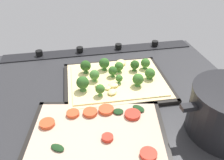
{
  "coord_description": "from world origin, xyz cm",
  "views": [
    {
      "loc": [
        12.68,
        61.17,
        45.45
      ],
      "look_at": [
        0.5,
        -0.58,
        4.67
      ],
      "focal_mm": 38.19,
      "sensor_mm": 36.0,
      "label": 1
    }
  ],
  "objects_px": {
    "veggie_pizza_back": "(98,131)",
    "baking_tray_front": "(116,83)",
    "broccoli_pizza": "(115,78)",
    "baking_tray_back": "(97,134)"
  },
  "relations": [
    {
      "from": "baking_tray_front",
      "to": "broccoli_pizza",
      "type": "distance_m",
      "value": 0.02
    },
    {
      "from": "baking_tray_front",
      "to": "veggie_pizza_back",
      "type": "xyz_separation_m",
      "value": [
        0.1,
        0.22,
        0.01
      ]
    },
    {
      "from": "baking_tray_back",
      "to": "veggie_pizza_back",
      "type": "bearing_deg",
      "value": -121.51
    },
    {
      "from": "baking_tray_back",
      "to": "baking_tray_front",
      "type": "bearing_deg",
      "value": -113.38
    },
    {
      "from": "broccoli_pizza",
      "to": "baking_tray_front",
      "type": "bearing_deg",
      "value": 127.84
    },
    {
      "from": "baking_tray_back",
      "to": "veggie_pizza_back",
      "type": "height_order",
      "value": "veggie_pizza_back"
    },
    {
      "from": "broccoli_pizza",
      "to": "veggie_pizza_back",
      "type": "xyz_separation_m",
      "value": [
        0.09,
        0.22,
        -0.01
      ]
    },
    {
      "from": "broccoli_pizza",
      "to": "veggie_pizza_back",
      "type": "height_order",
      "value": "broccoli_pizza"
    },
    {
      "from": "broccoli_pizza",
      "to": "veggie_pizza_back",
      "type": "relative_size",
      "value": 0.91
    },
    {
      "from": "veggie_pizza_back",
      "to": "baking_tray_front",
      "type": "bearing_deg",
      "value": -113.19
    }
  ]
}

